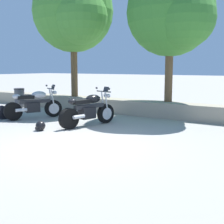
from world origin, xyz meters
The scene contains 9 objects.
ground_plane centered at (0.00, 0.00, 0.00)m, with size 120.00×120.00×0.00m, color gray.
stone_wall centered at (0.00, 4.80, 0.28)m, with size 36.00×0.80×0.55m, color gray.
motorcycle_silver_near_left centered at (-3.51, 2.07, 0.49)m, with size 1.11×1.92×1.18m.
motorcycle_black_centre centered at (-1.10, 2.04, 0.49)m, with size 0.83×2.03×1.18m.
rider_backpack centered at (-4.43, 1.40, 0.24)m, with size 0.33×0.30×0.47m.
rider_helmet centered at (-1.85, 0.72, 0.14)m, with size 0.28×0.28×0.28m.
leafy_tree_far_left centered at (-3.71, 4.61, 4.00)m, with size 3.50×3.33×5.19m.
leafy_tree_mid_left centered at (0.43, 4.92, 3.63)m, with size 3.24×3.08×4.70m.
trash_bin centered at (-6.33, 3.81, 0.43)m, with size 0.46×0.46×0.86m.
Camera 1 is at (4.39, -5.26, 1.80)m, focal length 47.96 mm.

